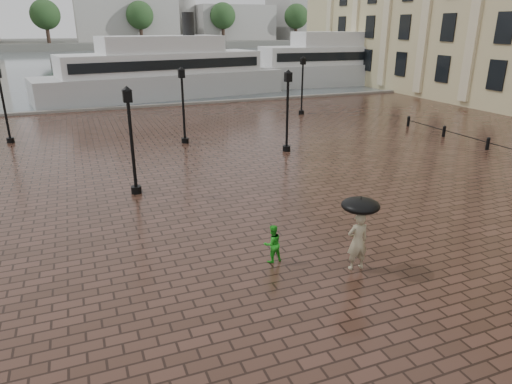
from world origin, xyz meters
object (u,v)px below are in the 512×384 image
ferry_far (344,63)px  street_lamps (191,105)px  adult_pedestrian (357,241)px  child_pedestrian (272,244)px  ferry_near (163,72)px

ferry_far → street_lamps: bearing=-133.4°
street_lamps → adult_pedestrian: size_ratio=12.00×
ferry_far → adult_pedestrian: bearing=-117.3°
street_lamps → ferry_far: 33.42m
adult_pedestrian → ferry_far: size_ratio=0.07×
street_lamps → child_pedestrian: size_ratio=17.92×
street_lamps → ferry_near: (2.05, 19.81, 0.07)m
street_lamps → ferry_far: (24.49, 22.74, 0.17)m
street_lamps → child_pedestrian: street_lamps is taller
adult_pedestrian → ferry_far: bearing=-117.3°
street_lamps → ferry_near: size_ratio=0.86×
street_lamps → ferry_near: ferry_near is taller
street_lamps → ferry_far: bearing=42.9°
adult_pedestrian → child_pedestrian: size_ratio=1.49×
adult_pedestrian → child_pedestrian: (-2.13, 1.31, -0.30)m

